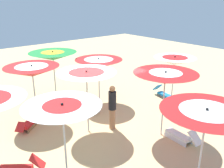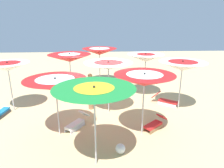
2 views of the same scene
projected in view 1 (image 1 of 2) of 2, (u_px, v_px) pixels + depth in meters
name	position (u px, v px, depth m)	size (l,w,h in m)	color
ground	(100.00, 128.00, 9.79)	(37.52, 37.52, 0.04)	#D1B57F
beach_umbrella_0	(206.00, 118.00, 5.86)	(2.24, 2.24, 2.46)	#B2B2B7
beach_umbrella_1	(165.00, 78.00, 8.59)	(2.26, 2.26, 2.51)	#B2B2B7
beach_umbrella_2	(175.00, 61.00, 11.26)	(1.92, 1.92, 2.38)	#B2B2B7
beach_umbrella_3	(63.00, 112.00, 6.13)	(2.00, 2.00, 2.46)	#B2B2B7
beach_umbrella_4	(87.00, 76.00, 8.83)	(2.15, 2.15, 2.45)	#B2B2B7
beach_umbrella_5	(99.00, 63.00, 11.43)	(2.21, 2.21, 2.26)	#B2B2B7
beach_umbrella_7	(32.00, 71.00, 9.64)	(2.15, 2.15, 2.43)	#B2B2B7
beach_umbrella_8	(53.00, 56.00, 11.77)	(2.28, 2.28, 2.50)	#B2B2B7
lounger_0	(27.00, 125.00, 9.63)	(1.10, 1.01, 0.50)	olive
lounger_1	(181.00, 136.00, 8.82)	(0.45, 1.42, 0.64)	silver
lounger_2	(96.00, 105.00, 11.31)	(0.96, 1.24, 0.59)	silver
lounger_3	(164.00, 94.00, 12.63)	(0.51, 1.35, 0.60)	#333338
lounger_4	(19.00, 168.00, 7.17)	(1.26, 1.08, 0.62)	silver
beachgoer_0	(112.00, 107.00, 9.46)	(0.30, 0.30, 1.78)	#A3704C
beach_ball	(46.00, 103.00, 11.63)	(0.33, 0.33, 0.33)	white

